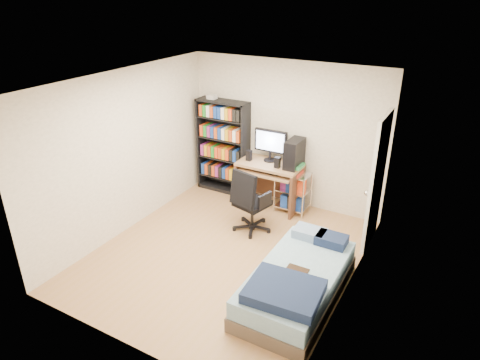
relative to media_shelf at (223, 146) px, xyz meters
The scene contains 7 objects.
room 2.20m from the media_shelf, 57.91° to the right, with size 3.58×4.08×2.58m.
media_shelf is the anchor object (origin of this frame).
computer_desk 1.16m from the media_shelf, ahead, with size 1.08×0.63×1.36m.
office_chair 1.66m from the media_shelf, 43.18° to the right, with size 0.75×0.75×1.04m.
wire_cart 1.52m from the media_shelf, ahead, with size 0.55×0.40×0.87m.
bed 3.35m from the media_shelf, 42.83° to the right, with size 0.95×1.91×0.54m.
door 2.92m from the media_shelf, ahead, with size 0.12×0.80×2.00m.
Camera 1 is at (2.73, -4.45, 3.58)m, focal length 32.00 mm.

